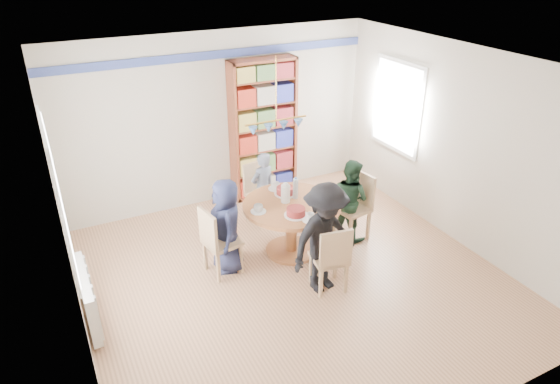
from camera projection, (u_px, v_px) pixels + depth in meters
ground at (294, 278)px, 6.36m from camera, size 5.00×5.00×0.00m
room_shell at (244, 138)px, 6.19m from camera, size 5.00×5.00×5.00m
radiator at (88, 298)px, 5.47m from camera, size 0.12×1.00×0.60m
dining_table at (292, 216)px, 6.65m from camera, size 1.30×1.30×0.75m
chair_left at (216, 239)px, 6.22m from camera, size 0.48×0.48×0.94m
chair_right at (357, 203)px, 7.05m from camera, size 0.48×0.48×0.96m
chair_far at (259, 189)px, 7.47m from camera, size 0.49×0.49×0.92m
chair_near at (332, 257)px, 5.90m from camera, size 0.46×0.46×0.91m
person_left at (227, 226)px, 6.28m from camera, size 0.52×0.69×1.27m
person_right at (350, 199)px, 7.00m from camera, size 0.61×0.69×1.19m
person_far at (263, 188)px, 7.37m from camera, size 0.47×0.36×1.13m
person_near at (325, 239)px, 5.86m from camera, size 1.01×0.69×1.43m
bookshelf at (263, 131)px, 7.99m from camera, size 1.08×0.32×2.26m
tableware at (289, 199)px, 6.54m from camera, size 1.16×1.16×0.31m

